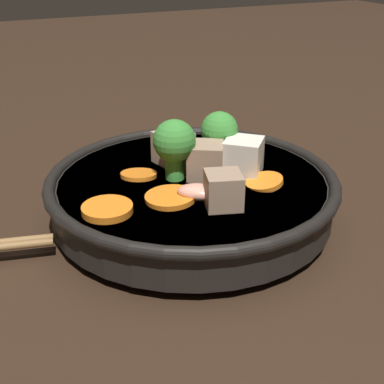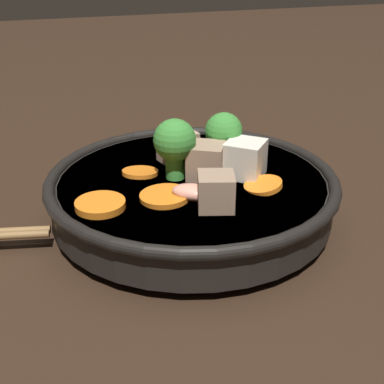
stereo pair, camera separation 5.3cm
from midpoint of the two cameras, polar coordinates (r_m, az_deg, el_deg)
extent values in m
plane|color=black|center=(0.54, -2.79, -3.08)|extent=(3.00, 3.00, 0.00)
cylinder|color=black|center=(0.54, -2.80, -2.62)|extent=(0.15, 0.15, 0.01)
cylinder|color=black|center=(0.53, -2.85, -0.42)|extent=(0.27, 0.27, 0.04)
torus|color=black|center=(0.52, -2.90, 1.36)|extent=(0.28, 0.28, 0.01)
cylinder|color=brown|center=(0.52, -2.87, 0.37)|extent=(0.26, 0.26, 0.02)
cylinder|color=orange|center=(0.48, -5.48, -0.65)|extent=(0.06, 0.06, 0.01)
cylinder|color=orange|center=(0.53, -8.55, 1.78)|extent=(0.05, 0.05, 0.01)
cylinder|color=orange|center=(0.51, 4.78, 0.99)|extent=(0.04, 0.04, 0.01)
cylinder|color=orange|center=(0.47, -12.25, -1.88)|extent=(0.06, 0.06, 0.01)
cylinder|color=green|center=(0.55, 0.16, 4.13)|extent=(0.02, 0.02, 0.02)
sphere|color=#388433|center=(0.54, 0.16, 6.56)|extent=(0.04, 0.04, 0.04)
cylinder|color=green|center=(0.52, -4.77, 2.64)|extent=(0.02, 0.02, 0.02)
sphere|color=#388433|center=(0.51, -4.88, 5.41)|extent=(0.04, 0.04, 0.04)
cube|color=#9E7F66|center=(0.52, -1.36, 3.24)|extent=(0.05, 0.05, 0.03)
cube|color=silver|center=(0.53, 2.63, 3.74)|extent=(0.05, 0.05, 0.04)
cube|color=tan|center=(0.55, -4.94, 4.66)|extent=(0.04, 0.04, 0.03)
cube|color=silver|center=(0.53, -3.53, 3.52)|extent=(0.04, 0.04, 0.03)
cube|color=#9E7F66|center=(0.46, 0.35, 0.18)|extent=(0.04, 0.04, 0.03)
ellipsoid|color=#EA9E84|center=(0.48, -2.38, -0.10)|extent=(0.04, 0.05, 0.01)
camera|label=1|loc=(0.03, -92.86, -1.39)|focal=50.00mm
camera|label=2|loc=(0.03, 87.14, 1.39)|focal=50.00mm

